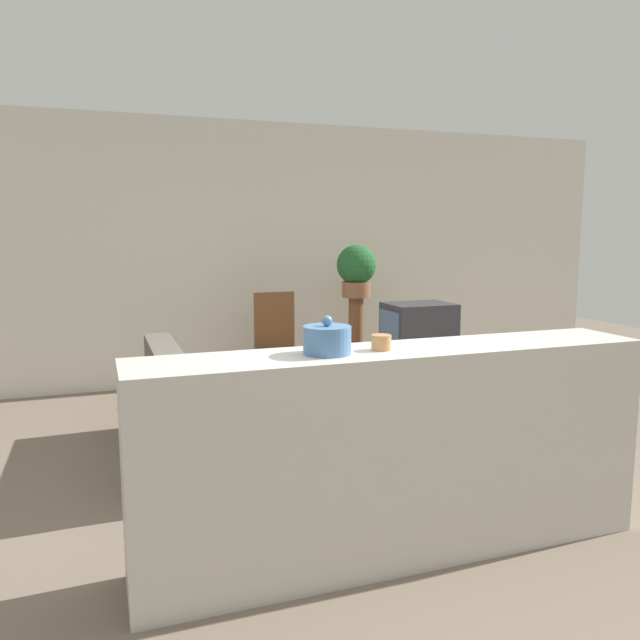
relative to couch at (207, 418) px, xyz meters
The scene contains 11 objects.
ground_plane 1.46m from the couch, 63.25° to the right, with size 14.00×14.00×0.00m, color #756656.
wall_back 2.49m from the couch, 73.29° to the left, with size 9.00×0.06×2.70m.
couch is the anchor object (origin of this frame).
tv_stand 2.12m from the couch, 17.44° to the left, with size 0.90×0.48×0.44m.
television 2.16m from the couch, 17.49° to the left, with size 0.59×0.46×0.50m.
wooden_chair 1.65m from the couch, 56.22° to the left, with size 0.44×0.44×1.00m.
plant_stand 2.32m from the couch, 40.00° to the left, with size 0.15×0.15×0.92m.
potted_plant 2.50m from the couch, 40.00° to the left, with size 0.40×0.40×0.53m.
foreground_counter 1.82m from the couch, 69.04° to the right, with size 2.56×0.44×1.03m.
decorative_bowl 1.90m from the couch, 80.60° to the right, with size 0.22×0.22×0.18m.
candle_jar 1.94m from the couch, 71.93° to the right, with size 0.09×0.09×0.07m.
Camera 1 is at (-1.34, -3.01, 1.59)m, focal length 35.00 mm.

